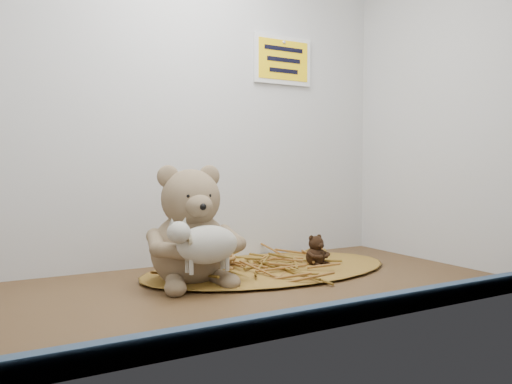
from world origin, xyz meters
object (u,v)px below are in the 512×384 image
mini_teddy_tan (222,251)px  toy_lamb (207,245)px  mini_teddy_brown (316,249)px  main_teddy (190,225)px

mini_teddy_tan → toy_lamb: bearing=-107.9°
mini_teddy_tan → mini_teddy_brown: size_ratio=1.03×
main_teddy → mini_teddy_brown: (32.59, -0.48, -7.77)cm
main_teddy → mini_teddy_tan: bearing=37.1°
toy_lamb → mini_teddy_brown: bearing=14.9°
toy_lamb → mini_teddy_tan: 19.67cm
main_teddy → mini_teddy_brown: bearing=3.4°
toy_lamb → mini_teddy_brown: 34.05cm
toy_lamb → mini_teddy_tan: bearing=56.5°
mini_teddy_tan → mini_teddy_brown: bearing=-2.7°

